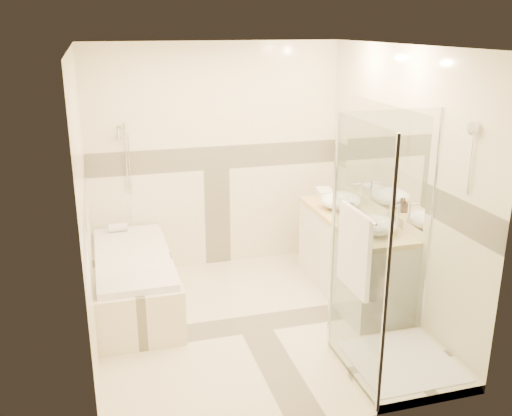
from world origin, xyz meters
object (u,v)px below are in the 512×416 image
object	(u,v)px
vessel_sink_far	(375,225)
amenity_bottle_b	(350,209)
amenity_bottle_a	(353,210)
shower_enclosure	(388,312)
vanity	(352,257)
bathtub	(134,278)
vessel_sink_near	(340,200)

from	to	relation	value
vessel_sink_far	amenity_bottle_b	distance (m)	0.53
vessel_sink_far	amenity_bottle_a	bearing A→B (deg)	90.00
shower_enclosure	amenity_bottle_a	bearing A→B (deg)	77.92
amenity_bottle_b	vanity	bearing A→B (deg)	-70.17
vanity	vessel_sink_far	size ratio (longest dim) A/B	4.06
bathtub	vessel_sink_far	size ratio (longest dim) A/B	4.26
shower_enclosure	vessel_sink_near	distance (m)	1.65
vanity	amenity_bottle_b	size ratio (longest dim) A/B	12.22
bathtub	amenity_bottle_b	size ratio (longest dim) A/B	12.83
amenity_bottle_b	shower_enclosure	bearing A→B (deg)	-101.62
shower_enclosure	amenity_bottle_b	bearing A→B (deg)	78.38
vanity	shower_enclosure	xyz separation A→B (m)	(-0.29, -1.27, 0.08)
vanity	amenity_bottle_a	size ratio (longest dim) A/B	10.85
shower_enclosure	vessel_sink_far	size ratio (longest dim) A/B	5.12
vanity	amenity_bottle_a	distance (m)	0.50
amenity_bottle_a	bathtub	bearing A→B (deg)	170.77
shower_enclosure	vessel_sink_near	bearing A→B (deg)	80.14
bathtub	vanity	bearing A→B (deg)	-9.25
amenity_bottle_b	bathtub	bearing A→B (deg)	172.12
amenity_bottle_a	vessel_sink_near	bearing A→B (deg)	90.00
vanity	amenity_bottle_a	world-z (taller)	amenity_bottle_a
bathtub	shower_enclosure	xyz separation A→B (m)	(1.86, -1.62, 0.20)
shower_enclosure	vessel_sink_near	world-z (taller)	shower_enclosure
amenity_bottle_a	amenity_bottle_b	size ratio (longest dim) A/B	1.13
shower_enclosure	vanity	bearing A→B (deg)	77.03
shower_enclosure	amenity_bottle_a	size ratio (longest dim) A/B	13.67
bathtub	amenity_bottle_b	xyz separation A→B (m)	(2.13, -0.29, 0.61)
vanity	vessel_sink_far	bearing A→B (deg)	-92.43
vessel_sink_far	amenity_bottle_a	size ratio (longest dim) A/B	2.67
bathtub	amenity_bottle_b	distance (m)	2.23
vanity	vessel_sink_far	world-z (taller)	vessel_sink_far
vessel_sink_near	vanity	bearing A→B (deg)	-86.17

